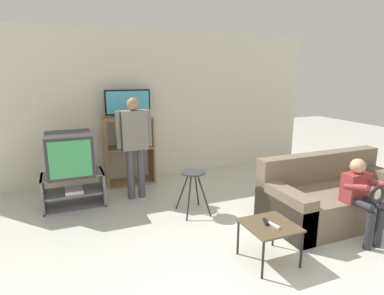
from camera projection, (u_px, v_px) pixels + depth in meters
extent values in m
cube|color=silver|center=(151.00, 106.00, 5.76)|extent=(6.40, 0.06, 2.60)
cube|color=slate|center=(75.00, 205.00, 4.67)|extent=(0.84, 0.46, 0.02)
cube|color=slate|center=(74.00, 191.00, 4.63)|extent=(0.81, 0.46, 0.02)
cube|color=slate|center=(72.00, 174.00, 4.57)|extent=(0.84, 0.46, 0.02)
cube|color=slate|center=(43.00, 194.00, 4.47)|extent=(0.03, 0.46, 0.49)
cube|color=slate|center=(103.00, 186.00, 4.77)|extent=(0.03, 0.46, 0.49)
cube|color=white|center=(74.00, 190.00, 4.57)|extent=(0.24, 0.28, 0.05)
cube|color=#2D2D33|center=(70.00, 154.00, 4.50)|extent=(0.61, 0.65, 0.58)
cube|color=#3FA559|center=(70.00, 159.00, 4.20)|extent=(0.53, 0.01, 0.50)
cube|color=#9E7A51|center=(106.00, 153.00, 5.35)|extent=(0.03, 0.41, 1.16)
cube|color=#9E7A51|center=(151.00, 149.00, 5.65)|extent=(0.03, 0.41, 1.16)
cube|color=#9E7A51|center=(131.00, 182.00, 5.63)|extent=(0.75, 0.41, 0.03)
cube|color=#9E7A51|center=(129.00, 148.00, 5.49)|extent=(0.75, 0.41, 0.03)
cube|color=#9E7A51|center=(128.00, 118.00, 5.37)|extent=(0.75, 0.41, 0.03)
cube|color=#3870B7|center=(121.00, 142.00, 5.35)|extent=(0.18, 0.04, 0.22)
cube|color=black|center=(128.00, 116.00, 5.39)|extent=(0.27, 0.20, 0.04)
cube|color=black|center=(128.00, 102.00, 5.34)|extent=(0.76, 0.04, 0.42)
cube|color=#4CB7E0|center=(128.00, 102.00, 5.32)|extent=(0.71, 0.01, 0.37)
cylinder|color=black|center=(189.00, 197.00, 4.23)|extent=(0.16, 0.19, 0.58)
cylinder|color=black|center=(204.00, 195.00, 4.31)|extent=(0.16, 0.19, 0.58)
cylinder|color=black|center=(182.00, 191.00, 4.45)|extent=(0.16, 0.19, 0.58)
cylinder|color=black|center=(197.00, 189.00, 4.53)|extent=(0.16, 0.19, 0.58)
cylinder|color=#333338|center=(193.00, 172.00, 4.32)|extent=(0.33, 0.33, 0.02)
cube|color=brown|center=(270.00, 225.00, 3.22)|extent=(0.50, 0.50, 0.02)
cylinder|color=black|center=(263.00, 260.00, 2.98)|extent=(0.02, 0.02, 0.39)
cylinder|color=black|center=(302.00, 250.00, 3.15)|extent=(0.02, 0.02, 0.39)
cylinder|color=black|center=(238.00, 237.00, 3.39)|extent=(0.02, 0.02, 0.39)
cylinder|color=black|center=(273.00, 230.00, 3.56)|extent=(0.02, 0.02, 0.39)
cube|color=black|center=(266.00, 222.00, 3.25)|extent=(0.09, 0.15, 0.02)
cube|color=silver|center=(274.00, 225.00, 3.18)|extent=(0.06, 0.15, 0.02)
cube|color=#756651|center=(337.00, 203.00, 4.21)|extent=(1.96, 0.91, 0.43)
cube|color=#756651|center=(320.00, 166.00, 4.43)|extent=(1.96, 0.20, 0.39)
cube|color=#756651|center=(283.00, 210.00, 3.87)|extent=(0.22, 0.91, 0.55)
cube|color=#756651|center=(384.00, 190.00, 4.52)|extent=(0.22, 0.91, 0.55)
cylinder|color=#4C4C56|center=(131.00, 174.00, 4.86)|extent=(0.11, 0.11, 0.77)
cylinder|color=#4C4C56|center=(141.00, 173.00, 4.92)|extent=(0.11, 0.11, 0.77)
cube|color=gray|center=(134.00, 130.00, 4.74)|extent=(0.38, 0.20, 0.58)
cylinder|color=gray|center=(119.00, 130.00, 4.65)|extent=(0.08, 0.08, 0.55)
cylinder|color=gray|center=(149.00, 128.00, 4.82)|extent=(0.08, 0.08, 0.55)
sphere|color=#A37A5B|center=(133.00, 104.00, 4.65)|extent=(0.19, 0.19, 0.19)
cylinder|color=#2D2D38|center=(369.00, 231.00, 3.48)|extent=(0.08, 0.08, 0.43)
cylinder|color=#2D2D38|center=(379.00, 228.00, 3.54)|extent=(0.08, 0.08, 0.43)
cylinder|color=#2D2D38|center=(360.00, 203.00, 3.56)|extent=(0.09, 0.30, 0.09)
cylinder|color=#2D2D38|center=(370.00, 201.00, 3.61)|extent=(0.09, 0.30, 0.09)
cube|color=#993333|center=(355.00, 187.00, 3.69)|extent=(0.30, 0.17, 0.34)
cylinder|color=#993333|center=(357.00, 187.00, 3.51)|extent=(0.06, 0.31, 0.14)
cylinder|color=#993333|center=(374.00, 184.00, 3.61)|extent=(0.06, 0.31, 0.14)
sphere|color=tan|center=(358.00, 166.00, 3.63)|extent=(0.17, 0.17, 0.17)
torus|color=black|center=(378.00, 194.00, 3.43)|extent=(0.21, 0.04, 0.21)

